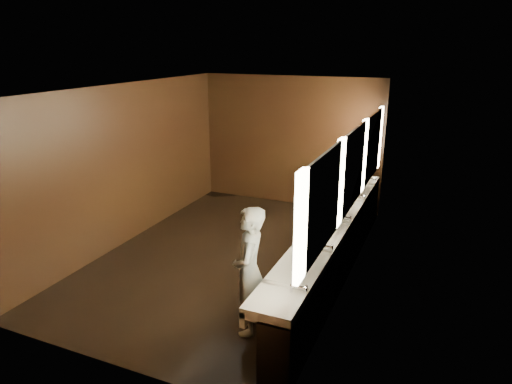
# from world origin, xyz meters

# --- Properties ---
(floor) EXTENTS (6.00, 6.00, 0.00)m
(floor) POSITION_xyz_m (0.00, 0.00, 0.00)
(floor) COLOR black
(floor) RESTS_ON ground
(ceiling) EXTENTS (4.00, 6.00, 0.02)m
(ceiling) POSITION_xyz_m (0.00, 0.00, 2.80)
(ceiling) COLOR #2D2D2B
(ceiling) RESTS_ON wall_back
(wall_back) EXTENTS (4.00, 0.02, 2.80)m
(wall_back) POSITION_xyz_m (0.00, 3.00, 1.40)
(wall_back) COLOR black
(wall_back) RESTS_ON floor
(wall_front) EXTENTS (4.00, 0.02, 2.80)m
(wall_front) POSITION_xyz_m (0.00, -3.00, 1.40)
(wall_front) COLOR black
(wall_front) RESTS_ON floor
(wall_left) EXTENTS (0.02, 6.00, 2.80)m
(wall_left) POSITION_xyz_m (-2.00, 0.00, 1.40)
(wall_left) COLOR black
(wall_left) RESTS_ON floor
(wall_right) EXTENTS (0.02, 6.00, 2.80)m
(wall_right) POSITION_xyz_m (2.00, 0.00, 1.40)
(wall_right) COLOR black
(wall_right) RESTS_ON floor
(sink_counter) EXTENTS (0.55, 5.40, 1.01)m
(sink_counter) POSITION_xyz_m (1.79, 0.00, 0.50)
(sink_counter) COLOR black
(sink_counter) RESTS_ON floor
(mirror_band) EXTENTS (0.06, 5.03, 1.15)m
(mirror_band) POSITION_xyz_m (1.98, -0.00, 1.75)
(mirror_band) COLOR #F9E9BE
(mirror_band) RESTS_ON wall_right
(person) EXTENTS (0.54, 0.68, 1.64)m
(person) POSITION_xyz_m (1.15, -1.79, 0.82)
(person) COLOR #7DA4BA
(person) RESTS_ON floor
(trash_bin) EXTENTS (0.49, 0.49, 0.58)m
(trash_bin) POSITION_xyz_m (1.58, -0.47, 0.29)
(trash_bin) COLOR black
(trash_bin) RESTS_ON floor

